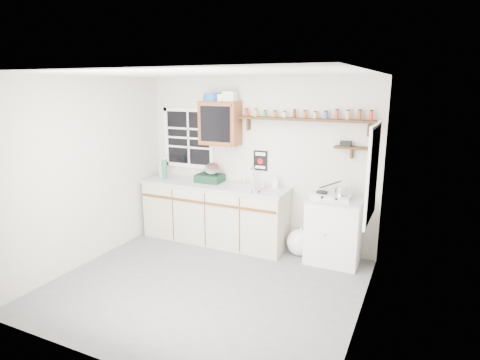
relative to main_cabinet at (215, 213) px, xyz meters
The scene contains 18 objects.
room 1.63m from the main_cabinet, 65.77° to the right, with size 3.64×3.24×2.54m.
main_cabinet is the anchor object (origin of this frame).
right_cabinet 1.84m from the main_cabinet, ahead, with size 0.73×0.57×0.91m.
sink 0.71m from the main_cabinet, ahead, with size 0.52×0.44×0.29m.
upper_cabinet 1.37m from the main_cabinet, 76.32° to the left, with size 0.60×0.32×0.65m.
upper_cabinet_clutter 1.75m from the main_cabinet, 83.88° to the left, with size 0.52×0.24×0.14m.
spice_shelf 1.99m from the main_cabinet, ahead, with size 1.91×0.18×0.35m.
secondary_shelf 2.25m from the main_cabinet, ahead, with size 0.45×0.16×0.24m.
warning_sign 1.08m from the main_cabinet, 24.36° to the left, with size 0.22×0.02×0.30m.
window_back 1.28m from the main_cabinet, 155.10° to the left, with size 0.93×0.03×0.98m.
window_right 2.68m from the main_cabinet, 17.55° to the right, with size 0.03×0.78×1.08m.
water_bottles 1.11m from the main_cabinet, behind, with size 0.18×0.14×0.34m.
dish_rack 0.57m from the main_cabinet, 144.49° to the left, with size 0.41×0.31×0.30m.
soap_bottle 1.08m from the main_cabinet, ahead, with size 0.08×0.08×0.18m, color white.
rag 0.90m from the main_cabinet, 11.90° to the right, with size 0.13×0.11×0.02m, color maroon.
hotplate 1.84m from the main_cabinet, ahead, with size 0.52×0.29×0.07m.
saucepan 1.98m from the main_cabinet, ahead, with size 0.42×0.24×0.18m.
trash_bag 1.38m from the main_cabinet, ahead, with size 0.39×0.36×0.45m.
Camera 1 is at (2.28, -3.88, 2.38)m, focal length 30.00 mm.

